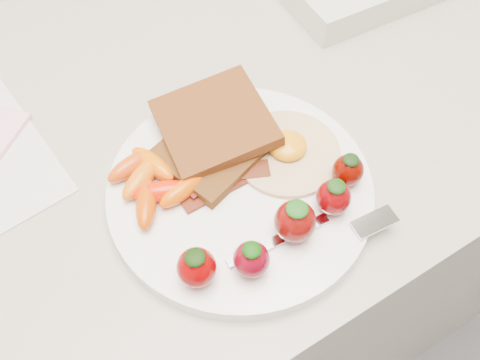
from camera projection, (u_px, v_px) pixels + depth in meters
counter at (204, 270)px, 0.99m from camera, size 2.00×0.60×0.90m
plate at (240, 190)px, 0.55m from camera, size 0.27×0.27×0.02m
toast_lower at (209, 154)px, 0.55m from camera, size 0.11×0.11×0.01m
toast_upper at (214, 122)px, 0.56m from camera, size 0.13×0.13×0.03m
fried_egg at (287, 151)px, 0.56m from camera, size 0.12×0.12×0.02m
bacon_strips at (222, 176)px, 0.54m from camera, size 0.10×0.06×0.01m
baby_carrots at (153, 182)px, 0.53m from camera, size 0.09×0.10×0.02m
strawberries at (283, 224)px, 0.49m from camera, size 0.21×0.06×0.05m
fork at (323, 232)px, 0.51m from camera, size 0.17×0.05×0.00m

